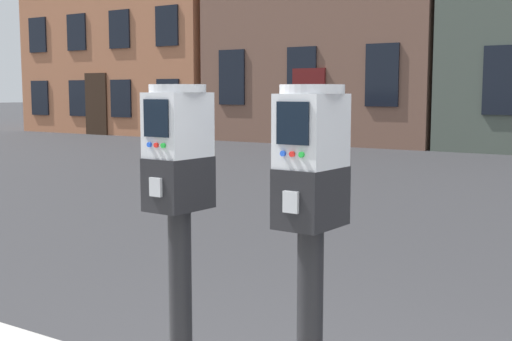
# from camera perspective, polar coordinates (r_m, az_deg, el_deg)

# --- Properties ---
(parking_meter_near_kerb) EXTENTS (0.22, 0.26, 1.34)m
(parking_meter_near_kerb) POSITION_cam_1_polar(r_m,az_deg,el_deg) (2.58, -6.59, -2.00)
(parking_meter_near_kerb) COLOR black
(parking_meter_near_kerb) RESTS_ON sidewalk_slab
(parking_meter_twin_adjacent) EXTENTS (0.22, 0.26, 1.34)m
(parking_meter_twin_adjacent) POSITION_cam_1_polar(r_m,az_deg,el_deg) (2.26, 4.70, -3.31)
(parking_meter_twin_adjacent) COLOR black
(parking_meter_twin_adjacent) RESTS_ON sidewalk_slab
(townhouse_grey_stucco) EXTENTS (8.21, 6.87, 9.05)m
(townhouse_grey_stucco) POSITION_cam_1_polar(r_m,az_deg,el_deg) (26.11, -7.85, 13.40)
(townhouse_grey_stucco) COLOR #B7704C
(townhouse_grey_stucco) RESTS_ON ground_plane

